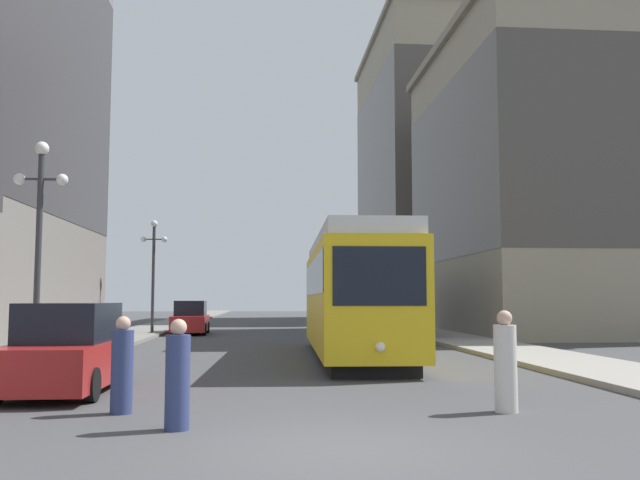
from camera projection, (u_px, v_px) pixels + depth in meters
name	position (u px, v px, depth m)	size (l,w,h in m)	color
ground_plane	(339.00, 450.00, 8.52)	(200.00, 200.00, 0.00)	#424244
sidewalk_left	(166.00, 325.00, 47.60)	(3.17, 120.00, 0.15)	gray
sidewalk_right	(386.00, 325.00, 48.88)	(3.17, 120.00, 0.15)	gray
streetcar	(353.00, 293.00, 22.06)	(3.00, 12.89, 3.89)	black
transit_bus	(380.00, 298.00, 35.44)	(2.67, 11.92, 3.45)	black
parked_car_left_near	(190.00, 319.00, 36.77)	(1.97, 4.48, 1.82)	black
parked_car_left_mid	(68.00, 351.00, 13.85)	(1.92, 4.43, 1.82)	black
pedestrian_crossing_near	(178.00, 378.00, 9.88)	(0.36, 0.36, 1.61)	navy
pedestrian_crossing_far	(122.00, 368.00, 11.29)	(0.36, 0.36, 1.61)	navy
pedestrian_on_sidewalk	(505.00, 364.00, 11.43)	(0.38, 0.38, 1.71)	beige
lamp_post_left_near	(39.00, 219.00, 17.72)	(1.41, 0.36, 5.92)	#333338
lamp_post_left_far	(154.00, 259.00, 35.97)	(1.41, 0.36, 5.96)	#333338
building_right_corner	(441.00, 174.00, 65.32)	(13.72, 22.30, 27.10)	gray
building_right_midblock	(568.00, 180.00, 39.39)	(15.16, 18.25, 17.19)	gray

